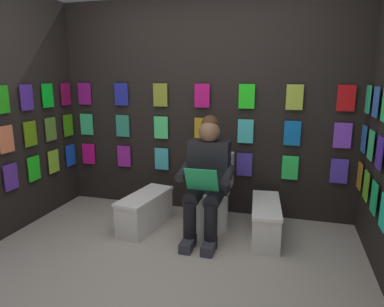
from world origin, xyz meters
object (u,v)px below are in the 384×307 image
Objects in this scene: person_reading at (207,178)px; comic_longbox_far at (145,211)px; comic_longbox_near at (266,220)px; toilet at (211,196)px.

person_reading is 1.55× the size of comic_longbox_far.
person_reading is 0.72m from comic_longbox_near.
toilet is 0.61m from comic_longbox_near.
toilet is 0.65× the size of person_reading.
toilet reaches higher than comic_longbox_far.
comic_longbox_near is 1.24m from comic_longbox_far.
comic_longbox_far reaches higher than comic_longbox_near.
comic_longbox_near is (-0.57, 0.12, -0.15)m from toilet.
person_reading reaches higher than toilet.
toilet is 0.35m from person_reading.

